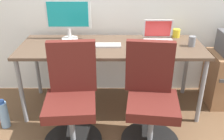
% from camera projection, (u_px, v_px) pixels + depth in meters
% --- Properties ---
extents(ground_plane, '(5.28, 5.28, 0.00)m').
position_uv_depth(ground_plane, '(112.00, 105.00, 2.90)').
color(ground_plane, brown).
extents(desk, '(1.90, 0.68, 0.74)m').
position_uv_depth(desk, '(112.00, 51.00, 2.60)').
color(desk, brown).
rests_on(desk, ground).
extents(office_chair_left, '(0.54, 0.54, 0.94)m').
position_uv_depth(office_chair_left, '(72.00, 100.00, 2.23)').
color(office_chair_left, black).
rests_on(office_chair_left, ground).
extents(office_chair_right, '(0.54, 0.54, 0.94)m').
position_uv_depth(office_chair_right, '(151.00, 100.00, 2.23)').
color(office_chair_right, black).
rests_on(office_chair_right, ground).
extents(water_bottle_on_floor, '(0.09, 0.09, 0.31)m').
position_uv_depth(water_bottle_on_floor, '(4.00, 114.00, 2.50)').
color(water_bottle_on_floor, '#8CBFF2').
rests_on(water_bottle_on_floor, ground).
extents(desktop_monitor, '(0.48, 0.18, 0.43)m').
position_uv_depth(desktop_monitor, '(69.00, 17.00, 2.65)').
color(desktop_monitor, silver).
rests_on(desktop_monitor, desk).
extents(open_laptop, '(0.31, 0.26, 0.23)m').
position_uv_depth(open_laptop, '(159.00, 37.00, 2.65)').
color(open_laptop, silver).
rests_on(open_laptop, desk).
extents(keyboard_by_monitor, '(0.34, 0.12, 0.02)m').
position_uv_depth(keyboard_by_monitor, '(67.00, 51.00, 2.40)').
color(keyboard_by_monitor, silver).
rests_on(keyboard_by_monitor, desk).
extents(keyboard_by_laptop, '(0.34, 0.12, 0.02)m').
position_uv_depth(keyboard_by_laptop, '(105.00, 45.00, 2.55)').
color(keyboard_by_laptop, '#B7B7B7').
rests_on(keyboard_by_laptop, desk).
extents(mouse_by_monitor, '(0.06, 0.10, 0.03)m').
position_uv_depth(mouse_by_monitor, '(158.00, 50.00, 2.40)').
color(mouse_by_monitor, '#515156').
rests_on(mouse_by_monitor, desk).
extents(mouse_by_laptop, '(0.06, 0.10, 0.03)m').
position_uv_depth(mouse_by_laptop, '(138.00, 49.00, 2.44)').
color(mouse_by_laptop, '#2D2D2D').
rests_on(mouse_by_laptop, desk).
extents(coffee_mug, '(0.08, 0.08, 0.09)m').
position_uv_depth(coffee_mug, '(177.00, 33.00, 2.79)').
color(coffee_mug, yellow).
rests_on(coffee_mug, desk).
extents(pen_cup, '(0.07, 0.07, 0.10)m').
position_uv_depth(pen_cup, '(193.00, 41.00, 2.53)').
color(pen_cup, slate).
rests_on(pen_cup, desk).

